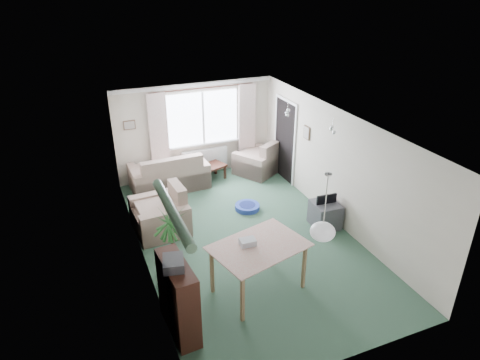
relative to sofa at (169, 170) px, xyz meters
name	(u,v)px	position (x,y,z in m)	size (l,w,h in m)	color
ground	(246,238)	(0.86, -2.75, -0.46)	(6.50, 6.50, 0.00)	#2E4D3A
window	(203,118)	(1.06, 0.48, 1.04)	(1.80, 0.03, 1.30)	white
curtain_rod	(203,88)	(1.06, 0.40, 1.81)	(2.60, 0.03, 0.03)	black
curtain_left	(159,134)	(-0.09, 0.38, 0.81)	(0.45, 0.08, 2.00)	beige
curtain_right	(247,122)	(2.21, 0.38, 0.81)	(0.45, 0.08, 2.00)	beige
radiator	(205,159)	(1.06, 0.44, -0.06)	(1.20, 0.10, 0.55)	white
doorway	(285,141)	(2.85, -0.55, 0.54)	(0.03, 0.95, 2.00)	black
pendant_lamp	(323,232)	(1.06, -5.05, 1.02)	(0.36, 0.36, 0.36)	white
tinsel_garland	(172,212)	(-1.06, -5.05, 1.82)	(1.60, 1.60, 0.12)	#196626
bauble_cluster_a	(288,111)	(2.16, -1.85, 1.76)	(0.20, 0.20, 0.20)	silver
bauble_cluster_b	(333,127)	(2.46, -3.05, 1.76)	(0.20, 0.20, 0.20)	silver
wall_picture_back	(129,125)	(-0.74, 0.48, 1.09)	(0.28, 0.03, 0.22)	brown
wall_picture_right	(307,133)	(2.84, -1.55, 1.09)	(0.03, 0.24, 0.30)	brown
sofa	(169,170)	(0.00, 0.00, 0.00)	(1.83, 0.97, 0.91)	#BDB58F
armchair_corner	(257,157)	(2.34, -0.02, -0.01)	(0.99, 0.94, 0.88)	beige
armchair_left	(159,210)	(-0.64, -1.82, 0.02)	(1.07, 1.01, 0.95)	tan
coffee_table	(209,173)	(1.01, 0.00, -0.26)	(0.86, 0.48, 0.39)	black
photo_frame	(208,164)	(0.98, -0.05, 0.01)	(0.12, 0.02, 0.16)	brown
bookshelf	(178,298)	(-0.98, -4.61, 0.14)	(0.32, 0.97, 1.19)	black
hifi_box	(173,263)	(-1.02, -4.67, 0.80)	(0.28, 0.35, 0.14)	#3B3A3F
houseplant	(172,245)	(-0.76, -3.43, 0.24)	(0.60, 0.60, 1.39)	#1B5126
dining_table	(258,268)	(0.45, -4.24, -0.03)	(1.37, 0.92, 0.86)	tan
gift_box	(248,243)	(0.30, -4.15, 0.46)	(0.25, 0.18, 0.12)	silver
tv_cube	(325,214)	(2.56, -2.95, -0.19)	(0.53, 0.58, 0.53)	#39393E
pet_bed	(247,207)	(1.34, -1.71, -0.40)	(0.55, 0.55, 0.11)	navy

